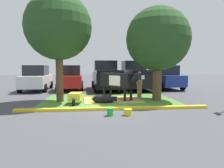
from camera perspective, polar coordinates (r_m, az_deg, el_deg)
name	(u,v)px	position (r m, az deg, el deg)	size (l,w,h in m)	color
ground_plane	(104,107)	(9.39, -2.42, -6.66)	(80.00, 80.00, 0.00)	#424247
grass_island	(109,100)	(11.29, -0.76, -4.63)	(7.34, 4.83, 0.02)	#477A33
curb_yellow	(114,108)	(8.77, 0.71, -7.08)	(8.54, 0.24, 0.12)	yellow
hay_bedding	(113,100)	(11.27, 0.15, -4.57)	(3.20, 2.40, 0.04)	tan
shade_tree_left	(58,27)	(11.16, -15.20, 15.57)	(3.51, 3.51, 5.76)	#4C3823
shade_tree_right	(158,39)	(11.60, 13.10, 12.44)	(3.57, 3.57, 5.24)	brown
cow_holstein	(118,80)	(11.29, 1.87, 1.02)	(2.18, 2.73, 1.57)	black
calf_lying	(103,99)	(10.18, -2.52, -4.38)	(1.33, 0.66, 0.48)	black
person_handler	(140,84)	(12.03, 7.96, 0.05)	(0.34, 0.52, 1.62)	#9E7F5B
wheelbarrow	(75,97)	(10.17, -10.54, -3.63)	(0.69, 1.62, 0.63)	gold
bucket_green	(110,112)	(7.73, -0.57, -7.98)	(0.27, 0.27, 0.31)	green
bucket_yellow	(128,112)	(7.83, 4.62, -8.01)	(0.34, 0.34, 0.26)	yellow
hatchback_white	(37,78)	(16.98, -20.95, 1.58)	(2.17, 4.48, 2.02)	silver
sedan_red	(71,78)	(16.58, -11.87, 1.72)	(2.17, 4.48, 2.02)	red
pickup_truck_black	(106,76)	(16.20, -1.69, 2.21)	(2.40, 5.48, 2.42)	black
pickup_truck_maroon	(136,76)	(16.86, 6.89, 2.29)	(2.40, 5.48, 2.42)	black
sedan_blue	(165,77)	(17.74, 15.09, 1.86)	(2.17, 4.48, 2.02)	navy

